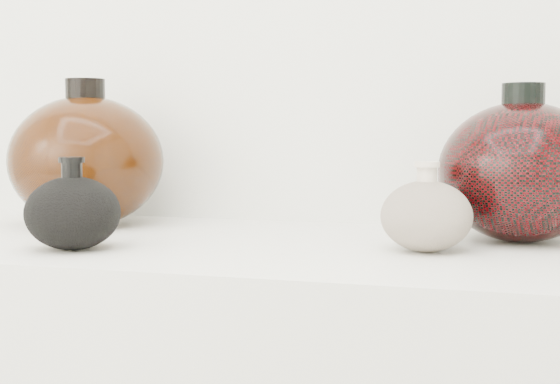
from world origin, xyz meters
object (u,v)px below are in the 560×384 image
(left_round_pot, at_px, (87,160))
(right_round_pot, at_px, (521,171))
(cream_gourd_vase, at_px, (426,215))
(black_gourd_vase, at_px, (73,212))

(left_round_pot, relative_size, right_round_pot, 1.11)
(left_round_pot, xyz_separation_m, right_round_pot, (0.67, 0.01, -0.01))
(left_round_pot, bearing_deg, cream_gourd_vase, -11.82)
(cream_gourd_vase, distance_m, left_round_pot, 0.57)
(black_gourd_vase, bearing_deg, cream_gourd_vase, 14.33)
(cream_gourd_vase, relative_size, left_round_pot, 0.45)
(cream_gourd_vase, relative_size, right_round_pot, 0.50)
(left_round_pot, distance_m, right_round_pot, 0.67)
(black_gourd_vase, relative_size, right_round_pot, 0.59)
(black_gourd_vase, height_order, cream_gourd_vase, black_gourd_vase)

